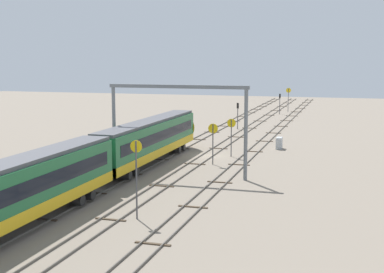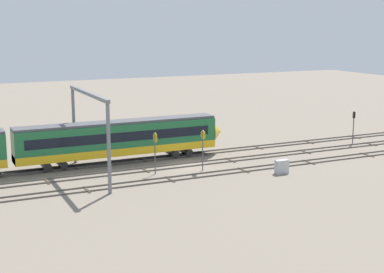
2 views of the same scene
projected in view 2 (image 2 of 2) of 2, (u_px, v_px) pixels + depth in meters
The scene contains 9 objects.
ground_plane at pixel (189, 165), 65.61m from camera, with size 211.76×211.76×0.00m, color gray.
track_near_foreground at pixel (208, 174), 61.34m from camera, with size 195.76×2.40×0.16m.
track_second_near at pixel (189, 165), 65.59m from camera, with size 195.76×2.40×0.16m.
track_with_train at pixel (173, 156), 69.85m from camera, with size 195.76×2.40×0.16m.
overhead_gantry at pixel (89, 116), 59.48m from camera, with size 0.40×14.37×9.12m.
speed_sign_near_foreground at pixel (155, 146), 61.22m from camera, with size 0.14×1.09×4.57m.
speed_sign_mid_trackside at pixel (203, 144), 62.65m from camera, with size 0.14×1.02×4.57m.
signal_light_trackside_approach at pixel (354, 123), 77.21m from camera, with size 0.31×0.32×4.38m.
relay_cabinet at pixel (282, 167), 61.89m from camera, with size 1.49×0.71×1.50m.
Camera 2 is at (-26.82, -57.79, 16.02)m, focal length 53.06 mm.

